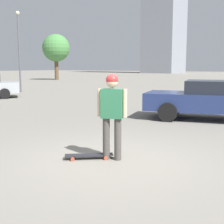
% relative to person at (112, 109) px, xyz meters
% --- Properties ---
extents(ground_plane, '(220.00, 220.00, 0.00)m').
position_rel_person_xyz_m(ground_plane, '(0.00, 0.00, -1.05)').
color(ground_plane, gray).
extents(person, '(0.58, 0.34, 1.75)m').
position_rel_person_xyz_m(person, '(0.00, 0.00, 0.00)').
color(person, '#4C4742').
rests_on(person, ground_plane).
extents(skateboard, '(0.90, 0.80, 0.09)m').
position_rel_person_xyz_m(skateboard, '(0.42, 0.23, -0.97)').
color(skateboard, '#232328').
rests_on(skateboard, ground_plane).
extents(car_parked_near, '(5.03, 2.91, 1.40)m').
position_rel_person_xyz_m(car_parked_near, '(-0.40, -5.97, -0.31)').
color(car_parked_near, navy).
rests_on(car_parked_near, ground_plane).
extents(tree_distant, '(3.82, 3.82, 6.36)m').
position_rel_person_xyz_m(tree_distant, '(27.55, -27.56, 3.35)').
color(tree_distant, brown).
rests_on(tree_distant, ground_plane).
extents(lamp_post, '(0.28, 0.28, 5.82)m').
position_rel_person_xyz_m(lamp_post, '(14.96, -10.40, 2.36)').
color(lamp_post, '#59595E').
rests_on(lamp_post, ground_plane).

